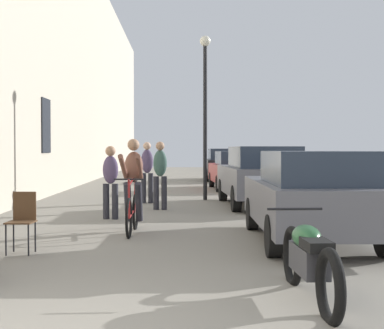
% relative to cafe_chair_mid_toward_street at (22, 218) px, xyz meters
% --- Properties ---
extents(building_facade_left, '(0.54, 68.00, 10.45)m').
position_rel_cafe_chair_mid_toward_street_xyz_m(building_facade_left, '(-2.15, 10.04, 4.71)').
color(building_facade_left, '#B7AD99').
rests_on(building_facade_left, ground_plane).
extents(cafe_chair_mid_toward_street, '(0.40, 0.40, 0.89)m').
position_rel_cafe_chair_mid_toward_street_xyz_m(cafe_chair_mid_toward_street, '(0.00, 0.00, 0.00)').
color(cafe_chair_mid_toward_street, black).
rests_on(cafe_chair_mid_toward_street, ground_plane).
extents(cyclist_on_bicycle, '(0.52, 1.76, 1.74)m').
position_rel_cafe_chair_mid_toward_street_xyz_m(cyclist_on_bicycle, '(1.45, 2.04, 0.29)').
color(cyclist_on_bicycle, black).
rests_on(cyclist_on_bicycle, ground_plane).
extents(pedestrian_near, '(0.37, 0.29, 1.59)m').
position_rel_cafe_chair_mid_toward_street_xyz_m(pedestrian_near, '(0.80, 4.00, 0.38)').
color(pedestrian_near, '#26262D').
rests_on(pedestrian_near, ground_plane).
extents(pedestrian_mid, '(0.35, 0.25, 1.71)m').
position_rel_cafe_chair_mid_toward_street_xyz_m(pedestrian_mid, '(1.81, 5.92, 0.45)').
color(pedestrian_mid, '#26262D').
rests_on(pedestrian_mid, ground_plane).
extents(pedestrian_far, '(0.36, 0.28, 1.72)m').
position_rel_cafe_chair_mid_toward_street_xyz_m(pedestrian_far, '(1.38, 7.70, 0.45)').
color(pedestrian_far, '#26262D').
rests_on(pedestrian_far, ground_plane).
extents(street_lamp, '(0.32, 0.32, 4.90)m').
position_rel_cafe_chair_mid_toward_street_xyz_m(street_lamp, '(3.06, 8.67, 2.59)').
color(street_lamp, black).
rests_on(street_lamp, ground_plane).
extents(parked_car_nearest, '(1.84, 4.21, 1.49)m').
position_rel_cafe_chair_mid_toward_street_xyz_m(parked_car_nearest, '(4.43, 0.82, 0.25)').
color(parked_car_nearest, '#595960').
rests_on(parked_car_nearest, ground_plane).
extents(parked_car_second, '(2.01, 4.52, 1.59)m').
position_rel_cafe_chair_mid_toward_street_xyz_m(parked_car_second, '(4.46, 6.76, 0.31)').
color(parked_car_second, '#595960').
rests_on(parked_car_second, ground_plane).
extents(parked_car_third, '(1.84, 4.11, 1.44)m').
position_rel_cafe_chair_mid_toward_street_xyz_m(parked_car_third, '(4.41, 13.11, 0.23)').
color(parked_car_third, maroon).
rests_on(parked_car_third, ground_plane).
extents(parked_car_fourth, '(1.86, 4.36, 1.55)m').
position_rel_cafe_chair_mid_toward_street_xyz_m(parked_car_fourth, '(4.48, 19.42, 0.29)').
color(parked_car_fourth, black).
rests_on(parked_car_fourth, ground_plane).
extents(parked_motorcycle, '(0.62, 2.15, 0.92)m').
position_rel_cafe_chair_mid_toward_street_xyz_m(parked_motorcycle, '(3.61, -2.68, -0.11)').
color(parked_motorcycle, black).
rests_on(parked_motorcycle, ground_plane).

